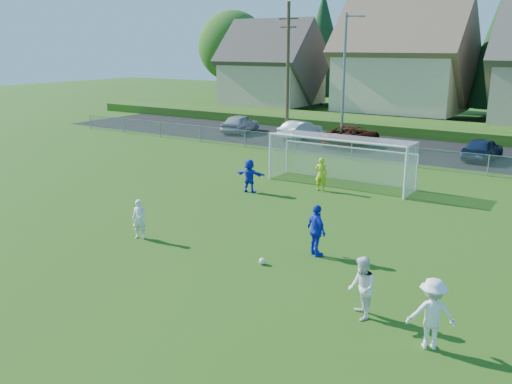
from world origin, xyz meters
TOP-DOWN VIEW (x-y plane):
  - ground at (0.00, 0.00)m, footprint 160.00×160.00m
  - asphalt_lot at (0.00, 27.50)m, footprint 60.00×60.00m
  - grass_embankment at (0.00, 35.00)m, footprint 70.00×6.00m
  - soccer_ball at (2.28, 4.86)m, footprint 0.22×0.22m
  - player_white_a at (-2.85, 4.51)m, footprint 0.63×0.54m
  - player_white_b at (6.34, 3.26)m, footprint 0.98×1.03m
  - player_white_c at (8.28, 2.77)m, footprint 1.30×1.08m
  - player_blue_a at (3.39, 6.52)m, footprint 1.12×0.94m
  - player_blue_b at (-3.08, 12.16)m, footprint 1.55×0.66m
  - goalkeeper at (-0.29, 14.30)m, footprint 0.66×0.49m
  - car_a at (-14.08, 27.32)m, footprint 2.27×4.53m
  - car_b at (-8.48, 27.31)m, footprint 1.91×4.27m
  - car_c at (-4.04, 26.74)m, footprint 3.03×5.39m
  - car_e at (4.82, 26.49)m, footprint 2.09×4.26m
  - soccer_goal at (0.00, 16.05)m, footprint 7.42×1.90m
  - chainlink_fence at (0.00, 22.00)m, footprint 52.06×0.06m
  - streetlight at (-4.45, 26.00)m, footprint 1.38×0.18m
  - utility_pole at (-9.50, 27.00)m, footprint 1.60×0.26m
  - houses_row at (1.97, 42.46)m, footprint 53.90×11.45m
  - tree_row at (1.04, 48.74)m, footprint 65.98×12.36m

SIDE VIEW (x-z plane):
  - ground at x=0.00m, z-range 0.00..0.00m
  - asphalt_lot at x=0.00m, z-range 0.01..0.01m
  - soccer_ball at x=2.28m, z-range 0.00..0.22m
  - grass_embankment at x=0.00m, z-range 0.00..0.80m
  - chainlink_fence at x=0.00m, z-range 0.03..1.23m
  - car_b at x=-8.48m, z-range 0.00..1.36m
  - car_e at x=4.82m, z-range 0.00..1.40m
  - car_c at x=-4.04m, z-range 0.00..1.42m
  - player_white_a at x=-2.85m, z-range 0.00..1.47m
  - car_a at x=-14.08m, z-range 0.00..1.48m
  - player_blue_b at x=-3.08m, z-range 0.00..1.62m
  - goalkeeper at x=-0.29m, z-range 0.00..1.65m
  - player_white_b at x=6.34m, z-range 0.00..1.67m
  - player_white_c at x=8.28m, z-range 0.00..1.75m
  - player_blue_a at x=3.39m, z-range 0.00..1.79m
  - soccer_goal at x=0.00m, z-range 0.38..2.88m
  - streetlight at x=-4.45m, z-range 0.34..9.34m
  - utility_pole at x=-9.50m, z-range 0.15..10.15m
  - tree_row at x=1.04m, z-range 0.01..13.81m
  - houses_row at x=1.97m, z-range 0.69..13.97m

